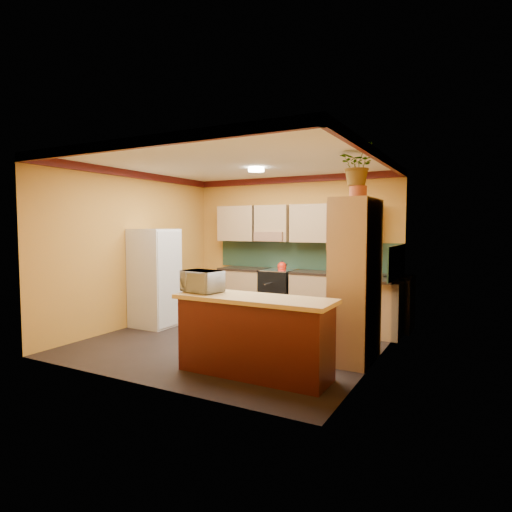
{
  "coord_description": "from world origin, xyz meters",
  "views": [
    {
      "loc": [
        3.31,
        -5.56,
        1.75
      ],
      "look_at": [
        0.08,
        0.45,
        1.27
      ],
      "focal_mm": 30.0,
      "sensor_mm": 36.0,
      "label": 1
    }
  ],
  "objects_px": {
    "stove": "(278,294)",
    "breakfast_bar": "(254,338)",
    "microwave": "(202,281)",
    "pantry": "(356,280)",
    "base_cabinets_back": "(309,297)",
    "fridge": "(155,278)"
  },
  "relations": [
    {
      "from": "base_cabinets_back",
      "to": "microwave",
      "type": "relative_size",
      "value": 7.52
    },
    {
      "from": "fridge",
      "to": "microwave",
      "type": "bearing_deg",
      "value": -34.55
    },
    {
      "from": "pantry",
      "to": "microwave",
      "type": "height_order",
      "value": "pantry"
    },
    {
      "from": "stove",
      "to": "breakfast_bar",
      "type": "relative_size",
      "value": 0.51
    },
    {
      "from": "fridge",
      "to": "microwave",
      "type": "distance_m",
      "value": 2.41
    },
    {
      "from": "breakfast_bar",
      "to": "base_cabinets_back",
      "type": "bearing_deg",
      "value": 99.34
    },
    {
      "from": "breakfast_bar",
      "to": "microwave",
      "type": "height_order",
      "value": "microwave"
    },
    {
      "from": "base_cabinets_back",
      "to": "breakfast_bar",
      "type": "relative_size",
      "value": 2.03
    },
    {
      "from": "base_cabinets_back",
      "to": "microwave",
      "type": "xyz_separation_m",
      "value": [
        -0.24,
        -3.04,
        0.62
      ]
    },
    {
      "from": "stove",
      "to": "pantry",
      "type": "relative_size",
      "value": 0.43
    },
    {
      "from": "breakfast_bar",
      "to": "microwave",
      "type": "distance_m",
      "value": 0.97
    },
    {
      "from": "base_cabinets_back",
      "to": "breakfast_bar",
      "type": "height_order",
      "value": "same"
    },
    {
      "from": "stove",
      "to": "breakfast_bar",
      "type": "height_order",
      "value": "stove"
    },
    {
      "from": "fridge",
      "to": "pantry",
      "type": "distance_m",
      "value": 3.61
    },
    {
      "from": "pantry",
      "to": "microwave",
      "type": "distance_m",
      "value": 1.97
    },
    {
      "from": "pantry",
      "to": "breakfast_bar",
      "type": "bearing_deg",
      "value": -128.79
    },
    {
      "from": "stove",
      "to": "pantry",
      "type": "distance_m",
      "value": 2.86
    },
    {
      "from": "pantry",
      "to": "breakfast_bar",
      "type": "xyz_separation_m",
      "value": [
        -0.89,
        -1.11,
        -0.61
      ]
    },
    {
      "from": "pantry",
      "to": "base_cabinets_back",
      "type": "bearing_deg",
      "value": 125.66
    },
    {
      "from": "base_cabinets_back",
      "to": "microwave",
      "type": "bearing_deg",
      "value": -94.46
    },
    {
      "from": "fridge",
      "to": "breakfast_bar",
      "type": "height_order",
      "value": "fridge"
    },
    {
      "from": "stove",
      "to": "microwave",
      "type": "height_order",
      "value": "microwave"
    }
  ]
}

